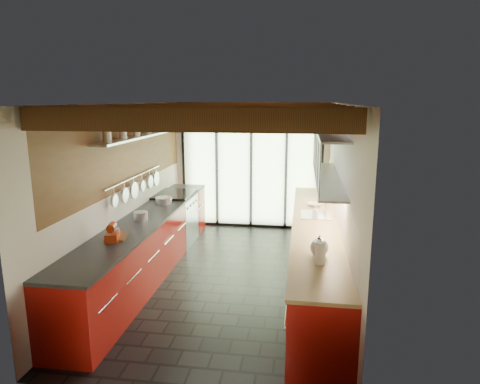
{
  "coord_description": "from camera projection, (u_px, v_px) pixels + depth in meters",
  "views": [
    {
      "loc": [
        1.05,
        -6.01,
        2.66
      ],
      "look_at": [
        0.11,
        0.4,
        1.25
      ],
      "focal_mm": 32.0,
      "sensor_mm": 36.0,
      "label": 1
    }
  ],
  "objects": [
    {
      "name": "kettle",
      "position": [
        319.0,
        246.0,
        4.85
      ],
      "size": [
        0.22,
        0.27,
        0.25
      ],
      "color": "silver",
      "rests_on": "right_counter"
    },
    {
      "name": "bowl",
      "position": [
        314.0,
        205.0,
        7.1
      ],
      "size": [
        0.28,
        0.28,
        0.05
      ],
      "primitive_type": "imported",
      "rotation": [
        0.0,
        0.0,
        -0.35
      ],
      "color": "silver",
      "rests_on": "right_counter"
    },
    {
      "name": "cutting_board",
      "position": [
        117.0,
        237.0,
        5.46
      ],
      "size": [
        0.29,
        0.36,
        0.03
      ],
      "primitive_type": "cube",
      "rotation": [
        0.0,
        0.0,
        0.17
      ],
      "color": "brown",
      "rests_on": "left_counter"
    },
    {
      "name": "upper_cabinets_right",
      "position": [
        329.0,
        156.0,
        6.22
      ],
      "size": [
        0.34,
        3.0,
        3.0
      ],
      "color": "silver",
      "rests_on": "ground"
    },
    {
      "name": "left_counter",
      "position": [
        148.0,
        244.0,
        6.61
      ],
      "size": [
        0.68,
        5.0,
        0.92
      ],
      "color": "#9C120D",
      "rests_on": "ground"
    },
    {
      "name": "stand_mixer",
      "position": [
        113.0,
        234.0,
        5.35
      ],
      "size": [
        0.2,
        0.29,
        0.24
      ],
      "color": "#B42F0E",
      "rests_on": "left_counter"
    },
    {
      "name": "right_counter",
      "position": [
        315.0,
        253.0,
        6.25
      ],
      "size": [
        0.68,
        5.0,
        0.92
      ],
      "color": "#9C120D",
      "rests_on": "ground"
    },
    {
      "name": "soap_bottle",
      "position": [
        316.0,
        212.0,
        6.43
      ],
      "size": [
        0.09,
        0.1,
        0.17
      ],
      "primitive_type": "imported",
      "rotation": [
        0.0,
        0.0,
        -0.31
      ],
      "color": "silver",
      "rests_on": "right_counter"
    },
    {
      "name": "left_wall_fixtures",
      "position": [
        138.0,
        156.0,
        6.6
      ],
      "size": [
        0.28,
        2.6,
        0.96
      ],
      "color": "silver",
      "rests_on": "ground"
    },
    {
      "name": "range_stove",
      "position": [
        175.0,
        219.0,
        8.01
      ],
      "size": [
        0.66,
        0.9,
        0.97
      ],
      "color": "silver",
      "rests_on": "ground"
    },
    {
      "name": "paper_towel",
      "position": [
        320.0,
        253.0,
        4.57
      ],
      "size": [
        0.14,
        0.14,
        0.3
      ],
      "color": "white",
      "rests_on": "right_counter"
    },
    {
      "name": "pot_small",
      "position": [
        164.0,
        200.0,
        7.28
      ],
      "size": [
        0.31,
        0.31,
        0.11
      ],
      "primitive_type": "cylinder",
      "rotation": [
        0.0,
        0.0,
        -0.12
      ],
      "color": "silver",
      "rests_on": "left_counter"
    },
    {
      "name": "glass_door",
      "position": [
        251.0,
        149.0,
        8.78
      ],
      "size": [
        2.95,
        0.1,
        2.9
      ],
      "color": "#C6EAAD",
      "rests_on": "ground"
    },
    {
      "name": "ceiling_beams",
      "position": [
        233.0,
        113.0,
        6.37
      ],
      "size": [
        3.14,
        5.06,
        4.9
      ],
      "color": "#593316",
      "rests_on": "ground"
    },
    {
      "name": "pot_large",
      "position": [
        141.0,
        216.0,
        6.26
      ],
      "size": [
        0.24,
        0.24,
        0.13
      ],
      "primitive_type": "cylinder",
      "rotation": [
        0.0,
        0.0,
        0.23
      ],
      "color": "silver",
      "rests_on": "left_counter"
    },
    {
      "name": "ground",
      "position": [
        229.0,
        277.0,
        6.53
      ],
      "size": [
        5.5,
        5.5,
        0.0
      ],
      "primitive_type": "plane",
      "color": "black",
      "rests_on": "ground"
    },
    {
      "name": "sink_assembly",
      "position": [
        316.0,
        213.0,
        6.53
      ],
      "size": [
        0.45,
        0.52,
        0.43
      ],
      "color": "silver",
      "rests_on": "right_counter"
    },
    {
      "name": "room_shell",
      "position": [
        229.0,
        170.0,
        6.18
      ],
      "size": [
        5.5,
        5.5,
        5.5
      ],
      "color": "silver",
      "rests_on": "ground"
    }
  ]
}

